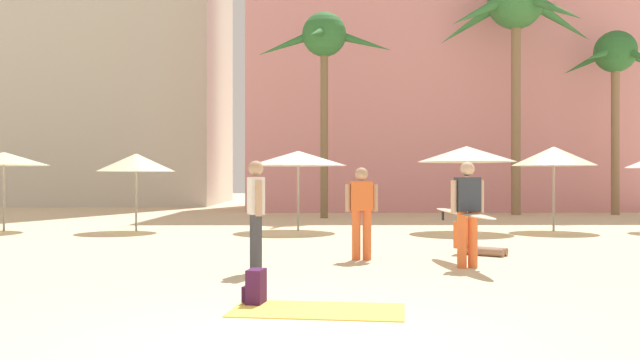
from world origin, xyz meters
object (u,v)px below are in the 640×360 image
at_px(beach_towel, 318,310).
at_px(person_mid_center, 466,211).
at_px(cafe_umbrella_2, 4,159).
at_px(backpack, 255,287).
at_px(palm_tree_far_left, 516,13).
at_px(palm_tree_center, 616,62).
at_px(palm_tree_left, 324,44).
at_px(person_mid_right, 471,239).
at_px(cafe_umbrella_5, 554,156).
at_px(cafe_umbrella_1, 466,154).
at_px(person_mid_left, 256,211).
at_px(cafe_umbrella_4, 136,162).
at_px(cafe_umbrella_0, 298,158).
at_px(person_near_left, 362,209).

relative_size(beach_towel, person_mid_center, 0.69).
relative_size(cafe_umbrella_2, backpack, 5.84).
height_order(palm_tree_far_left, beach_towel, palm_tree_far_left).
bearing_deg(beach_towel, palm_tree_center, 57.36).
xyz_separation_m(palm_tree_left, person_mid_right, (2.70, -11.90, -6.26)).
xyz_separation_m(palm_tree_left, beach_towel, (-0.37, -17.37, -6.57)).
bearing_deg(cafe_umbrella_2, cafe_umbrella_5, -0.71).
bearing_deg(palm_tree_far_left, cafe_umbrella_1, -115.40).
bearing_deg(backpack, palm_tree_center, -112.90).
xyz_separation_m(beach_towel, backpack, (-0.74, 0.38, 0.19)).
height_order(palm_tree_center, person_mid_right, palm_tree_center).
relative_size(palm_tree_far_left, beach_towel, 5.12).
bearing_deg(palm_tree_center, person_mid_left, -129.12).
bearing_deg(cafe_umbrella_5, palm_tree_far_left, 79.63).
height_order(cafe_umbrella_2, cafe_umbrella_4, cafe_umbrella_2).
bearing_deg(person_mid_center, person_mid_right, 149.39).
height_order(cafe_umbrella_1, person_mid_center, cafe_umbrella_1).
bearing_deg(person_mid_left, cafe_umbrella_1, -138.16).
relative_size(cafe_umbrella_0, person_near_left, 1.64).
distance_m(palm_tree_left, cafe_umbrella_1, 8.71).
xyz_separation_m(cafe_umbrella_5, person_mid_center, (-4.26, -7.46, -1.19)).
distance_m(palm_tree_far_left, person_near_left, 18.23).
bearing_deg(person_near_left, palm_tree_center, 140.67).
xyz_separation_m(cafe_umbrella_1, cafe_umbrella_4, (-9.33, 0.30, -0.23)).
height_order(palm_tree_left, cafe_umbrella_2, palm_tree_left).
height_order(beach_towel, person_mid_right, person_mid_right).
xyz_separation_m(palm_tree_left, person_near_left, (0.47, -12.76, -5.64)).
distance_m(cafe_umbrella_5, person_mid_left, 11.32).
relative_size(cafe_umbrella_1, person_mid_right, 2.72).
bearing_deg(palm_tree_left, cafe_umbrella_0, -97.89).
height_order(person_mid_left, person_mid_right, person_mid_left).
height_order(cafe_umbrella_1, cafe_umbrella_4, cafe_umbrella_1).
distance_m(person_mid_center, person_near_left, 1.94).
relative_size(cafe_umbrella_1, cafe_umbrella_5, 1.14).
bearing_deg(person_mid_center, cafe_umbrella_1, 152.58).
height_order(palm_tree_far_left, cafe_umbrella_0, palm_tree_far_left).
relative_size(palm_tree_far_left, cafe_umbrella_5, 4.14).
xyz_separation_m(cafe_umbrella_5, person_mid_left, (-7.76, -8.17, -1.16)).
bearing_deg(palm_tree_far_left, cafe_umbrella_0, -137.07).
bearing_deg(person_near_left, person_mid_left, -48.63).
bearing_deg(palm_tree_center, cafe_umbrella_0, -147.83).
xyz_separation_m(palm_tree_center, person_mid_right, (-9.36, -13.95, -5.98)).
xyz_separation_m(cafe_umbrella_0, cafe_umbrella_4, (-4.60, -0.08, -0.12)).
bearing_deg(palm_tree_center, cafe_umbrella_1, -133.90).
relative_size(palm_tree_center, cafe_umbrella_4, 3.43).
bearing_deg(cafe_umbrella_5, cafe_umbrella_4, 179.48).
height_order(cafe_umbrella_1, person_mid_right, cafe_umbrella_1).
height_order(cafe_umbrella_0, person_near_left, cafe_umbrella_0).
height_order(cafe_umbrella_1, person_mid_left, cafe_umbrella_1).
xyz_separation_m(palm_tree_center, cafe_umbrella_4, (-17.50, -8.19, -4.34)).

